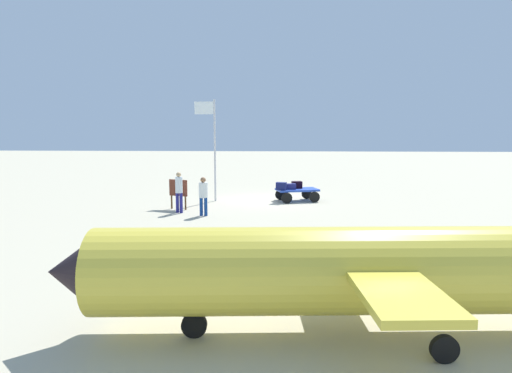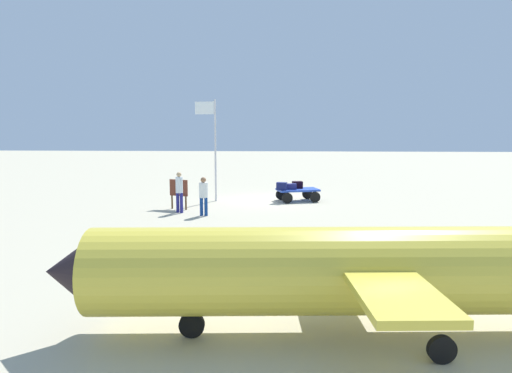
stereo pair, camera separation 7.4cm
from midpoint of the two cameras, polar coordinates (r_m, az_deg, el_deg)
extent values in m
plane|color=#B8B094|center=(22.20, 1.12, -1.83)|extent=(120.00, 120.00, 0.00)
cube|color=blue|center=(21.90, 5.44, -0.43)|extent=(2.31, 1.67, 0.10)
cube|color=blue|center=(21.61, 2.95, -0.51)|extent=(0.38, 1.06, 0.10)
cylinder|color=black|center=(21.17, 4.05, -1.55)|extent=(0.55, 0.26, 0.54)
cylinder|color=black|center=(22.29, 3.19, -1.10)|extent=(0.55, 0.26, 0.54)
cylinder|color=black|center=(21.63, 7.75, -1.41)|extent=(0.55, 0.26, 0.54)
cylinder|color=black|center=(22.72, 6.72, -0.98)|extent=(0.55, 0.26, 0.54)
cube|color=navy|center=(21.63, 4.45, 0.00)|extent=(0.65, 0.41, 0.29)
cube|color=#141A50|center=(21.32, 3.31, 0.04)|extent=(0.56, 0.39, 0.39)
cube|color=black|center=(22.09, 5.41, 0.23)|extent=(0.57, 0.48, 0.36)
cylinder|color=navy|center=(18.04, -6.87, -2.71)|extent=(0.14, 0.14, 0.78)
cylinder|color=navy|center=(18.11, -7.47, -2.69)|extent=(0.14, 0.14, 0.78)
cylinder|color=silver|center=(17.97, -7.21, -0.48)|extent=(0.42, 0.42, 0.63)
sphere|color=#916342|center=(17.92, -7.23, 0.89)|extent=(0.23, 0.23, 0.23)
cylinder|color=navy|center=(18.86, -10.12, -2.19)|extent=(0.14, 0.14, 0.88)
cylinder|color=navy|center=(18.98, -10.61, -2.14)|extent=(0.14, 0.14, 0.88)
cylinder|color=silver|center=(18.81, -10.42, 0.21)|extent=(0.41, 0.41, 0.70)
sphere|color=tan|center=(18.76, -10.45, 1.59)|extent=(0.22, 0.22, 0.22)
cylinder|color=gold|center=(7.55, 14.67, -10.79)|extent=(9.38, 2.20, 1.47)
cone|color=black|center=(7.85, -23.37, -10.46)|extent=(1.00, 1.39, 1.32)
cube|color=gold|center=(7.51, 14.70, -9.73)|extent=(1.48, 4.86, 0.12)
cylinder|color=black|center=(7.70, -8.58, -17.90)|extent=(0.45, 0.13, 0.44)
cylinder|color=black|center=(7.45, 23.68, -19.34)|extent=(0.45, 0.13, 0.44)
cylinder|color=black|center=(8.94, 18.82, -14.56)|extent=(0.45, 0.13, 0.44)
cylinder|color=silver|center=(21.78, -5.63, 4.78)|extent=(0.10, 0.10, 5.15)
cube|color=white|center=(21.89, -7.10, 10.42)|extent=(0.96, 0.03, 0.63)
cylinder|color=#4C3319|center=(19.59, -9.54, -2.22)|extent=(0.08, 0.08, 0.62)
cylinder|color=#4C3319|center=(20.01, -11.34, -2.06)|extent=(0.08, 0.08, 0.62)
cube|color=brown|center=(19.70, -10.50, -0.17)|extent=(0.90, 0.38, 0.75)
camera|label=1|loc=(0.04, -90.13, -0.02)|focal=29.82mm
camera|label=2|loc=(0.04, 89.87, 0.02)|focal=29.82mm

